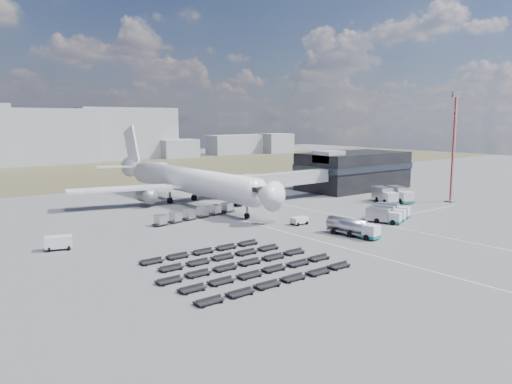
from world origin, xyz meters
TOP-DOWN VIEW (x-y plane):
  - ground at (0.00, 0.00)m, footprint 420.00×420.00m
  - grass_strip at (0.00, 110.00)m, footprint 420.00×90.00m
  - lane_markings at (9.77, 3.00)m, footprint 47.12×110.00m
  - terminal at (47.77, 23.96)m, footprint 30.40×16.40m
  - jet_bridge at (15.90, 20.42)m, footprint 30.30×3.80m
  - airliner at (0.00, 32.38)m, footprint 51.59×64.53m
  - fuel_tanker at (4.74, -13.50)m, footprint 3.61×9.35m
  - pushback_tug at (4.00, -1.51)m, footprint 3.10×1.81m
  - utility_van at (-35.93, 7.31)m, footprint 4.19×2.82m
  - catering_truck at (11.33, 39.99)m, footprint 4.52×6.74m
  - service_trucks_near at (20.21, -8.83)m, footprint 10.15×9.00m
  - service_trucks_far at (37.79, 3.32)m, footprint 9.35×10.01m
  - uld_row at (-7.90, 14.82)m, footprint 19.97×5.50m
  - baggage_dollies at (-20.28, -16.25)m, footprint 24.19×18.54m
  - floodlight_mast at (48.81, -4.74)m, footprint 2.40×1.94m

SIDE VIEW (x-z plane):
  - ground at x=0.00m, z-range 0.00..0.00m
  - grass_strip at x=0.00m, z-range 0.00..0.01m
  - lane_markings at x=9.77m, z-range 0.00..0.01m
  - baggage_dollies at x=-20.28m, z-range 0.00..0.72m
  - pushback_tug at x=4.00m, z-range 0.00..1.40m
  - utility_van at x=-35.93m, z-range 0.00..2.09m
  - uld_row at x=-7.90m, z-range 0.18..2.00m
  - service_trucks_near at x=20.21m, z-range 0.11..2.67m
  - catering_truck at x=11.33m, z-range 0.03..2.90m
  - fuel_tanker at x=4.74m, z-range 0.00..2.94m
  - service_trucks_far at x=37.79m, z-range 0.14..3.36m
  - jet_bridge at x=15.90m, z-range 1.53..8.58m
  - terminal at x=47.77m, z-range -0.25..10.75m
  - airliner at x=0.00m, z-range -3.52..14.10m
  - floodlight_mast at x=48.81m, z-range 0.03..25.13m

